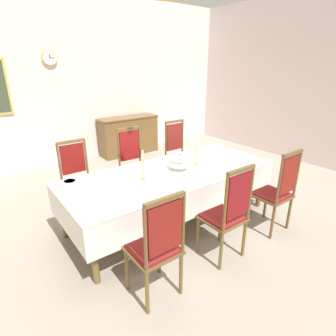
% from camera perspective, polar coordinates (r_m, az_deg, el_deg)
% --- Properties ---
extents(ground, '(7.77, 6.33, 0.04)m').
position_cam_1_polar(ground, '(4.11, -0.94, -9.89)').
color(ground, '#A69A8B').
extents(back_wall, '(7.77, 0.08, 3.48)m').
position_cam_1_polar(back_wall, '(6.42, -18.93, 16.80)').
color(back_wall, silver).
rests_on(back_wall, ground).
extents(right_wall, '(0.08, 6.33, 3.48)m').
position_cam_1_polar(right_wall, '(6.65, 28.64, 15.55)').
color(right_wall, silver).
rests_on(right_wall, ground).
extents(dining_table, '(2.86, 1.19, 0.74)m').
position_cam_1_polar(dining_table, '(3.67, 0.69, -1.81)').
color(dining_table, brown).
rests_on(dining_table, ground).
extents(tablecloth, '(2.88, 1.21, 0.38)m').
position_cam_1_polar(tablecloth, '(3.68, 0.69, -2.13)').
color(tablecloth, white).
rests_on(tablecloth, dining_table).
extents(chair_south_a, '(0.44, 0.42, 1.11)m').
position_cam_1_polar(chair_south_a, '(2.53, -2.32, -15.87)').
color(chair_south_a, brown).
rests_on(chair_south_a, ground).
extents(chair_north_a, '(0.44, 0.42, 1.08)m').
position_cam_1_polar(chair_north_a, '(4.14, -18.28, -1.78)').
color(chair_north_a, brown).
rests_on(chair_north_a, ground).
extents(chair_south_b, '(0.44, 0.42, 1.14)m').
position_cam_1_polar(chair_south_b, '(3.06, 12.33, -9.09)').
color(chair_south_b, brown).
rests_on(chair_south_b, ground).
extents(chair_north_b, '(0.44, 0.42, 1.14)m').
position_cam_1_polar(chair_north_b, '(4.48, -7.15, 1.17)').
color(chair_north_b, brown).
rests_on(chair_north_b, ground).
extents(chair_south_c, '(0.44, 0.42, 1.13)m').
position_cam_1_polar(chair_south_c, '(3.76, 21.79, -4.36)').
color(chair_south_c, brown).
rests_on(chair_south_c, ground).
extents(chair_north_c, '(0.44, 0.42, 1.14)m').
position_cam_1_polar(chair_north_c, '(4.98, 2.17, 3.37)').
color(chair_north_c, brown).
rests_on(chair_north_c, ground).
extents(soup_tureen, '(0.28, 0.28, 0.23)m').
position_cam_1_polar(soup_tureen, '(3.68, 2.37, 1.26)').
color(soup_tureen, silver).
rests_on(soup_tureen, tablecloth).
extents(candlestick_west, '(0.07, 0.07, 0.38)m').
position_cam_1_polar(candlestick_west, '(3.35, -5.23, 0.03)').
color(candlestick_west, gold).
rests_on(candlestick_west, tablecloth).
extents(candlestick_east, '(0.07, 0.07, 0.36)m').
position_cam_1_polar(candlestick_east, '(3.86, 5.88, 2.71)').
color(candlestick_east, gold).
rests_on(candlestick_east, tablecloth).
extents(bowl_near_left, '(0.16, 0.16, 0.03)m').
position_cam_1_polar(bowl_near_left, '(3.68, 11.99, -0.72)').
color(bowl_near_left, silver).
rests_on(bowl_near_left, tablecloth).
extents(bowl_near_right, '(0.16, 0.16, 0.04)m').
position_cam_1_polar(bowl_near_right, '(3.48, -19.83, -2.77)').
color(bowl_near_right, silver).
rests_on(bowl_near_right, tablecloth).
extents(spoon_primary, '(0.04, 0.18, 0.01)m').
position_cam_1_polar(spoon_primary, '(3.78, 12.75, -0.41)').
color(spoon_primary, gold).
rests_on(spoon_primary, tablecloth).
extents(spoon_secondary, '(0.07, 0.17, 0.01)m').
position_cam_1_polar(spoon_secondary, '(3.48, -21.78, -3.35)').
color(spoon_secondary, gold).
rests_on(spoon_secondary, tablecloth).
extents(sideboard, '(1.44, 0.48, 0.90)m').
position_cam_1_polar(sideboard, '(6.75, -8.17, 6.75)').
color(sideboard, brown).
rests_on(sideboard, ground).
extents(mounted_clock, '(0.29, 0.06, 0.29)m').
position_cam_1_polar(mounted_clock, '(6.21, -23.52, 20.34)').
color(mounted_clock, '#D1B251').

